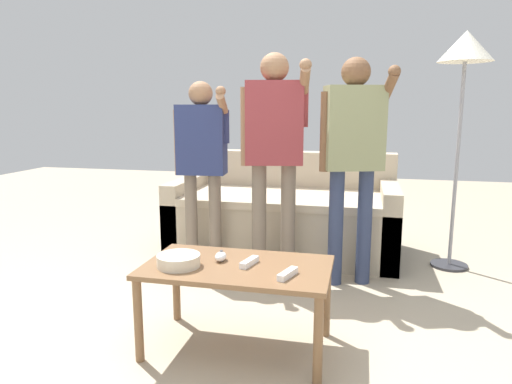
{
  "coord_description": "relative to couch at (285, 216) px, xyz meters",
  "views": [
    {
      "loc": [
        0.56,
        -2.38,
        1.23
      ],
      "look_at": [
        -0.06,
        0.27,
        0.73
      ],
      "focal_mm": 32.3,
      "sensor_mm": 36.0,
      "label": 1
    }
  ],
  "objects": [
    {
      "name": "ground_plane",
      "position": [
        0.08,
        -1.47,
        -0.3
      ],
      "size": [
        12.0,
        12.0,
        0.0
      ],
      "primitive_type": "plane",
      "color": "tan"
    },
    {
      "name": "player_left",
      "position": [
        -0.52,
        -0.62,
        0.59
      ],
      "size": [
        0.43,
        0.28,
        1.42
      ],
      "color": "#756656",
      "rests_on": "ground"
    },
    {
      "name": "couch",
      "position": [
        0.0,
        0.0,
        0.0
      ],
      "size": [
        1.87,
        0.96,
        0.84
      ],
      "color": "#B7A88E",
      "rests_on": "ground"
    },
    {
      "name": "player_right",
      "position": [
        0.57,
        -0.67,
        0.68
      ],
      "size": [
        0.5,
        0.31,
        1.56
      ],
      "color": "#2D3856",
      "rests_on": "ground"
    },
    {
      "name": "coffee_table",
      "position": [
        0.04,
        -1.71,
        0.09
      ],
      "size": [
        0.94,
        0.53,
        0.45
      ],
      "color": "brown",
      "rests_on": "ground"
    },
    {
      "name": "game_remote_wand_far",
      "position": [
        0.1,
        -1.7,
        0.16
      ],
      "size": [
        0.07,
        0.15,
        0.03
      ],
      "color": "white",
      "rests_on": "coffee_table"
    },
    {
      "name": "player_center",
      "position": [
        0.03,
        -0.67,
        0.71
      ],
      "size": [
        0.5,
        0.32,
        1.6
      ],
      "color": "#756656",
      "rests_on": "ground"
    },
    {
      "name": "game_remote_wand_near",
      "position": [
        0.32,
        -1.82,
        0.16
      ],
      "size": [
        0.08,
        0.15,
        0.03
      ],
      "color": "white",
      "rests_on": "coffee_table"
    },
    {
      "name": "game_remote_nunchuk",
      "position": [
        -0.05,
        -1.67,
        0.17
      ],
      "size": [
        0.06,
        0.09,
        0.05
      ],
      "color": "white",
      "rests_on": "coffee_table"
    },
    {
      "name": "snack_bowl",
      "position": [
        -0.23,
        -1.8,
        0.18
      ],
      "size": [
        0.22,
        0.22,
        0.06
      ],
      "primitive_type": "cylinder",
      "color": "beige",
      "rests_on": "coffee_table"
    },
    {
      "name": "floor_lamp",
      "position": [
        1.34,
        -0.13,
        1.27
      ],
      "size": [
        0.39,
        0.39,
        1.78
      ],
      "color": "#2D2D33",
      "rests_on": "ground"
    }
  ]
}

